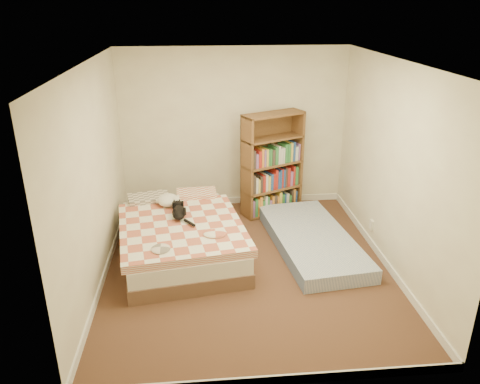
{
  "coord_description": "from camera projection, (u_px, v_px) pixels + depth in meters",
  "views": [
    {
      "loc": [
        -0.55,
        -5.09,
        3.11
      ],
      "look_at": [
        -0.06,
        0.3,
        0.89
      ],
      "focal_mm": 35.0,
      "sensor_mm": 36.0,
      "label": 1
    }
  ],
  "objects": [
    {
      "name": "room",
      "position": [
        248.0,
        177.0,
        5.46
      ],
      "size": [
        3.51,
        4.01,
        2.51
      ],
      "color": "#4F2F22",
      "rests_on": "ground"
    },
    {
      "name": "floor_mattress",
      "position": [
        312.0,
        240.0,
        6.34
      ],
      "size": [
        1.2,
        2.22,
        0.19
      ],
      "primitive_type": "cube",
      "rotation": [
        0.0,
        0.0,
        0.12
      ],
      "color": "#677EAC",
      "rests_on": "room"
    },
    {
      "name": "white_dog",
      "position": [
        169.0,
        200.0,
        6.4
      ],
      "size": [
        0.36,
        0.38,
        0.16
      ],
      "rotation": [
        0.0,
        0.0,
        0.26
      ],
      "color": "silver",
      "rests_on": "bed"
    },
    {
      "name": "black_cat",
      "position": [
        179.0,
        211.0,
        6.1
      ],
      "size": [
        0.25,
        0.66,
        0.15
      ],
      "rotation": [
        0.0,
        0.0,
        0.14
      ],
      "color": "black",
      "rests_on": "bed"
    },
    {
      "name": "bookshelf",
      "position": [
        272.0,
        177.0,
        7.25
      ],
      "size": [
        1.08,
        0.7,
        1.58
      ],
      "rotation": [
        0.0,
        0.0,
        0.44
      ],
      "color": "brown",
      "rests_on": "room"
    },
    {
      "name": "bed",
      "position": [
        181.0,
        236.0,
        6.13
      ],
      "size": [
        1.76,
        2.26,
        0.55
      ],
      "rotation": [
        0.0,
        0.0,
        0.15
      ],
      "color": "brown",
      "rests_on": "room"
    }
  ]
}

